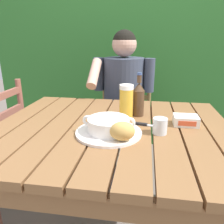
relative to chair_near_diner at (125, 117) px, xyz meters
The scene contains 12 objects.
dining_table 0.94m from the chair_near_diner, 88.69° to the right, with size 1.16×0.98×0.78m.
hedge_backdrop 1.01m from the chair_near_diner, 79.61° to the left, with size 3.07×0.88×1.97m.
chair_near_diner is the anchor object (origin of this frame).
person_eating 0.31m from the chair_near_diner, 90.82° to the right, with size 0.48×0.47×1.25m.
serving_plate 1.06m from the chair_near_diner, 88.82° to the right, with size 0.30×0.30×0.01m.
soup_bowl 1.07m from the chair_near_diner, 88.82° to the right, with size 0.24×0.19×0.07m.
bread_roll 1.15m from the chair_near_diner, 85.23° to the right, with size 0.11×0.09×0.08m.
beer_glass 0.88m from the chair_near_diner, 84.34° to the right, with size 0.07×0.07×0.18m.
beer_bottle 0.85m from the chair_near_diner, 79.26° to the right, with size 0.06×0.06×0.24m.
water_glass_small 1.06m from the chair_near_diner, 75.75° to the right, with size 0.07×0.07×0.07m.
butter_tub 0.99m from the chair_near_diner, 65.97° to the right, with size 0.12×0.09×0.05m.
table_knife 0.96m from the chair_near_diner, 77.97° to the right, with size 0.15×0.05×0.01m.
Camera 1 is at (0.15, -1.00, 1.19)m, focal length 35.47 mm.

